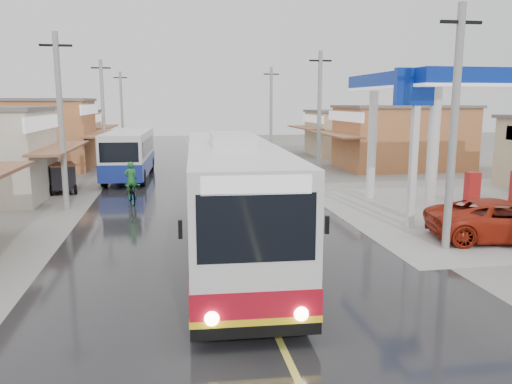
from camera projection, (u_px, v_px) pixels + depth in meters
ground at (242, 260)px, 15.80m from camera, size 120.00×120.00×0.00m
road at (207, 184)px, 30.34m from camera, size 12.00×90.00×0.02m
centre_line at (207, 184)px, 30.34m from camera, size 0.15×90.00×0.01m
shopfronts_right at (461, 185)px, 29.93m from camera, size 11.00×44.00×4.80m
utility_poles_left at (90, 185)px, 30.15m from camera, size 1.60×50.00×8.00m
utility_poles_right at (318, 181)px, 31.51m from camera, size 1.60×36.00×8.00m
coach_bus at (232, 199)px, 15.74m from camera, size 3.36×12.75×3.95m
second_bus at (129, 153)px, 32.29m from camera, size 2.89×9.32×3.06m
jeepney at (504, 220)px, 17.91m from camera, size 5.66×3.34×1.48m
cyclist at (132, 190)px, 24.43m from camera, size 1.07×2.04×2.10m
tricycle_near at (62, 176)px, 27.33m from camera, size 1.92×2.25×1.62m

